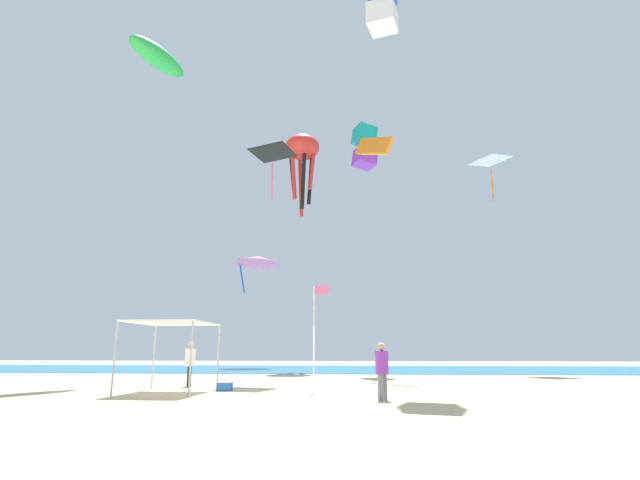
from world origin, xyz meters
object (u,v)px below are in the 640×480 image
object	(u,v)px
kite_box_blue	(382,4)
kite_octopus_red	(302,151)
canopy_tent	(173,326)
kite_inflatable_green	(158,57)
kite_diamond_white	(491,163)
person_leftmost	(382,366)
kite_delta_pink	(258,260)
banner_flag	(316,327)
kite_box_teal	(365,147)
cooler_box	(225,386)
kite_diamond_black	(273,155)
kite_parafoil_orange	(374,146)
person_near_tent	(190,360)

from	to	relation	value
kite_box_blue	kite_octopus_red	distance (m)	17.46
canopy_tent	kite_inflatable_green	bearing A→B (deg)	123.94
canopy_tent	kite_diamond_white	xyz separation A→B (m)	(17.73, 18.71, 13.65)
kite_diamond_white	person_leftmost	bearing A→B (deg)	-59.33
person_leftmost	kite_inflatable_green	distance (m)	24.81
kite_delta_pink	kite_diamond_white	bearing A→B (deg)	2.65
kite_octopus_red	banner_flag	bearing A→B (deg)	-65.17
kite_delta_pink	banner_flag	bearing A→B (deg)	-50.46
kite_box_blue	kite_octopus_red	size ratio (longest dim) A/B	0.44
kite_box_blue	kite_box_teal	distance (m)	12.58
banner_flag	kite_box_teal	bearing A→B (deg)	82.23
banner_flag	kite_diamond_white	xyz separation A→B (m)	(12.27, 18.20, 13.72)
canopy_tent	kite_delta_pink	distance (m)	27.04
kite_diamond_white	kite_octopus_red	bearing A→B (deg)	-133.61
cooler_box	kite_inflatable_green	xyz separation A→B (m)	(-7.17, 6.98, 19.42)
kite_diamond_white	kite_diamond_black	xyz separation A→B (m)	(-15.42, -11.30, -3.60)
kite_inflatable_green	kite_parafoil_orange	distance (m)	14.85
kite_box_blue	kite_inflatable_green	size ratio (longest dim) A/B	0.66
banner_flag	kite_inflatable_green	bearing A→B (deg)	145.69
kite_box_teal	kite_parafoil_orange	bearing A→B (deg)	158.68
canopy_tent	kite_octopus_red	distance (m)	26.96
person_leftmost	kite_box_teal	bearing A→B (deg)	-150.21
kite_diamond_white	cooler_box	bearing A→B (deg)	-75.52
kite_inflatable_green	person_leftmost	bearing A→B (deg)	-106.18
person_leftmost	kite_parafoil_orange	distance (m)	19.20
kite_diamond_black	banner_flag	bearing A→B (deg)	39.29
person_near_tent	kite_parafoil_orange	xyz separation A→B (m)	(8.52, 8.51, 13.50)
person_near_tent	kite_delta_pink	bearing A→B (deg)	161.97
canopy_tent	kite_box_blue	bearing A→B (deg)	30.71
kite_octopus_red	kite_parafoil_orange	distance (m)	12.31
kite_parafoil_orange	kite_diamond_black	size ratio (longest dim) A/B	1.02
banner_flag	kite_diamond_white	world-z (taller)	kite_diamond_white
cooler_box	kite_box_blue	size ratio (longest dim) A/B	0.18
kite_box_blue	banner_flag	bearing A→B (deg)	71.91
banner_flag	cooler_box	bearing A→B (deg)	174.56
person_leftmost	kite_diamond_black	size ratio (longest dim) A/B	0.59
banner_flag	kite_diamond_black	distance (m)	12.64
person_near_tent	person_leftmost	bearing A→B (deg)	34.51
kite_inflatable_green	kite_box_teal	xyz separation A→B (m)	(13.01, 9.48, -2.37)
person_near_tent	banner_flag	world-z (taller)	banner_flag
kite_diamond_white	kite_octopus_red	distance (m)	15.89
cooler_box	kite_box_blue	xyz separation A→B (m)	(6.78, 4.31, 20.19)
kite_box_teal	kite_diamond_white	bearing A→B (deg)	-108.33
banner_flag	cooler_box	world-z (taller)	banner_flag
canopy_tent	kite_delta_pink	size ratio (longest dim) A/B	0.60
canopy_tent	kite_inflatable_green	size ratio (longest dim) A/B	0.70
canopy_tent	cooler_box	bearing A→B (deg)	24.03
kite_diamond_black	person_leftmost	bearing A→B (deg)	44.73
kite_box_blue	kite_diamond_white	world-z (taller)	kite_box_blue
cooler_box	kite_diamond_black	world-z (taller)	kite_diamond_black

